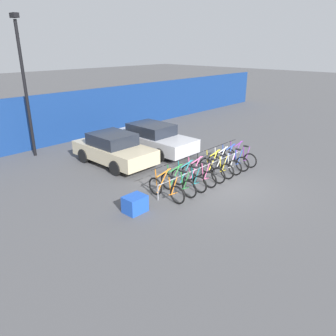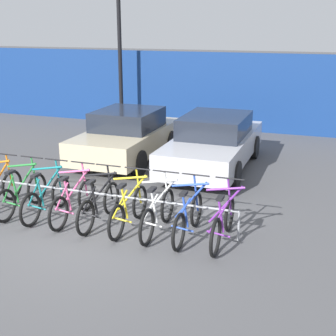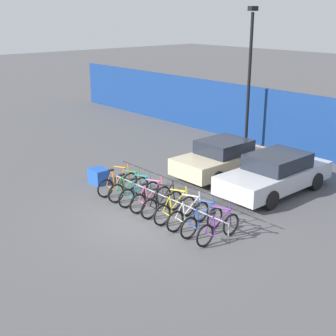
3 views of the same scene
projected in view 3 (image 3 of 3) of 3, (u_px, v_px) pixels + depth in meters
ground_plane at (148, 218)px, 14.48m from camera, size 120.00×120.00×0.00m
hoarding_wall at (320, 128)px, 20.01m from camera, size 36.00×0.16×2.71m
bike_rack at (166, 198)px, 14.70m from camera, size 5.31×0.04×0.57m
bicycle_orange at (118, 183)px, 16.34m from camera, size 0.68×1.71×1.05m
bicycle_green at (129, 188)px, 15.89m from camera, size 0.68×1.71×1.05m
bicycle_teal at (139, 193)px, 15.48m from camera, size 0.68×1.71×1.05m
bicycle_pink at (151, 198)px, 15.05m from camera, size 0.68×1.71×1.05m
bicycle_black at (162, 203)px, 14.65m from camera, size 0.68×1.71×1.05m
bicycle_yellow at (175, 209)px, 14.21m from camera, size 0.68×1.71×1.05m
bicycle_white at (188, 215)px, 13.80m from camera, size 0.68×1.71×1.05m
bicycle_blue at (202, 221)px, 13.39m from camera, size 0.68×1.71×1.05m
bicycle_purple at (218, 228)px, 12.94m from camera, size 0.68×1.71×1.05m
car_beige at (222, 158)px, 18.13m from camera, size 1.91×4.00×1.40m
car_silver at (275, 173)px, 16.40m from camera, size 1.91×4.55×1.40m
lamp_post at (250, 72)px, 20.95m from camera, size 0.24×0.44×6.32m
cargo_crate at (99, 176)px, 17.39m from camera, size 0.70×0.56×0.55m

